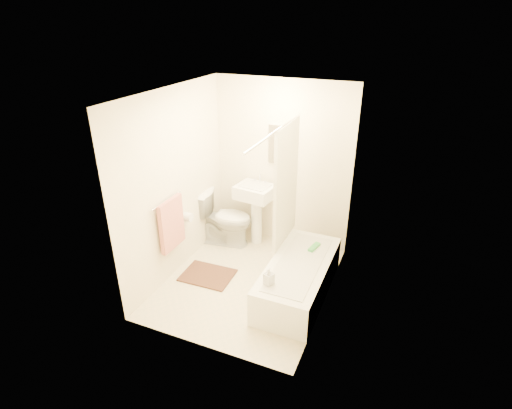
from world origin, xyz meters
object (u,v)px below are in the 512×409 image
at_px(sink, 256,212).
at_px(bath_mat, 208,275).
at_px(toilet, 225,218).
at_px(soap_bottle, 269,277).
at_px(bathtub, 298,278).

xyz_separation_m(sink, bath_mat, (-0.25, -1.05, -0.50)).
height_order(toilet, soap_bottle, toilet).
relative_size(sink, bathtub, 0.66).
xyz_separation_m(toilet, soap_bottle, (1.20, -1.28, 0.14)).
distance_m(bathtub, soap_bottle, 0.65).
bearing_deg(toilet, soap_bottle, -144.98).
height_order(bathtub, bath_mat, bathtub).
bearing_deg(bathtub, toilet, 151.63).
xyz_separation_m(toilet, sink, (0.43, 0.17, 0.11)).
height_order(bath_mat, soap_bottle, soap_bottle).
relative_size(bath_mat, soap_bottle, 3.16).
height_order(toilet, bathtub, toilet).
bearing_deg(soap_bottle, toilet, 133.20).
relative_size(toilet, bathtub, 0.53).
bearing_deg(soap_bottle, sink, 117.96).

